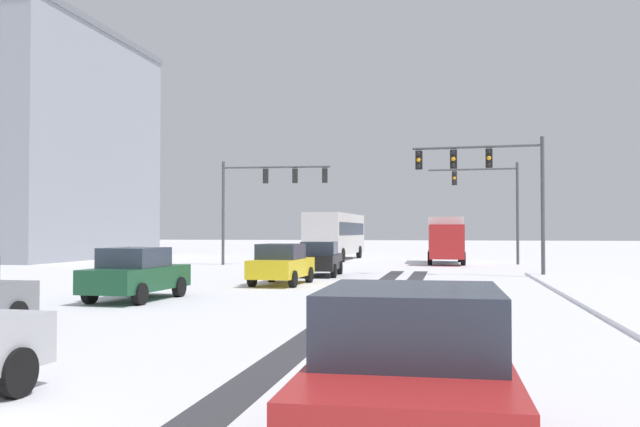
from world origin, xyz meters
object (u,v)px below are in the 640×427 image
car_yellow_cab_second (282,264)px  bus_oncoming (336,233)px  traffic_signal_far_left (266,188)px  car_red_sixth (412,374)px  car_black_lead (320,259)px  car_dark_green_third (136,274)px  traffic_signal_far_right (492,195)px  box_truck_delivery (446,238)px  traffic_signal_near_right (489,174)px

car_yellow_cab_second → bus_oncoming: (-1.75, 23.31, 1.18)m
traffic_signal_far_left → car_red_sixth: (10.95, -34.54, -4.00)m
car_black_lead → car_dark_green_third: (-3.41, -12.15, 0.00)m
traffic_signal_far_right → box_truck_delivery: size_ratio=0.87×
car_dark_green_third → car_red_sixth: bearing=-55.1°
traffic_signal_far_left → car_black_lead: (5.21, -9.25, -4.00)m
car_dark_green_third → bus_oncoming: bus_oncoming is taller
traffic_signal_far_left → car_yellow_cab_second: (4.71, -14.69, -4.00)m
box_truck_delivery → car_dark_green_third: bearing=-109.7°
traffic_signal_far_right → bus_oncoming: size_ratio=0.59×
bus_oncoming → traffic_signal_far_right: bearing=-23.5°
car_black_lead → box_truck_delivery: box_truck_delivery is taller
car_yellow_cab_second → box_truck_delivery: 19.97m
traffic_signal_far_right → traffic_signal_near_right: 11.96m
car_black_lead → box_truck_delivery: 14.70m
car_red_sixth → car_dark_green_third: bearing=124.9°
traffic_signal_far_left → car_dark_green_third: bearing=-85.2°
box_truck_delivery → car_yellow_cab_second: bearing=-108.3°
traffic_signal_far_right → traffic_signal_far_left: 14.48m
traffic_signal_near_right → bus_oncoming: 19.73m
traffic_signal_far_left → car_dark_green_third: traffic_signal_far_left is taller
car_black_lead → traffic_signal_far_right: bearing=56.3°
traffic_signal_near_right → car_dark_green_third: (-11.29, -13.33, -3.97)m
bus_oncoming → traffic_signal_far_left: bearing=-109.0°
car_red_sixth → box_truck_delivery: box_truck_delivery is taller
traffic_signal_near_right → bus_oncoming: bearing=121.2°
bus_oncoming → box_truck_delivery: 9.14m
traffic_signal_far_left → car_red_sixth: size_ratio=1.66×
car_dark_green_third → traffic_signal_near_right: bearing=49.7°
car_red_sixth → box_truck_delivery: bearing=90.0°
traffic_signal_near_right → box_truck_delivery: traffic_signal_near_right is taller
traffic_signal_far_left → car_black_lead: traffic_signal_far_left is taller
car_yellow_cab_second → box_truck_delivery: size_ratio=0.56×
traffic_signal_near_right → box_truck_delivery: (-2.10, 12.32, -3.16)m
car_red_sixth → box_truck_delivery: size_ratio=0.55×
car_black_lead → bus_oncoming: bearing=97.2°
car_yellow_cab_second → bus_oncoming: bus_oncoming is taller
traffic_signal_far_left → car_black_lead: size_ratio=1.64×
traffic_signal_far_left → box_truck_delivery: 12.20m
box_truck_delivery → bus_oncoming: bearing=151.4°
car_red_sixth → traffic_signal_far_left: bearing=107.6°
car_black_lead → car_red_sixth: (5.75, -25.29, 0.00)m
car_red_sixth → bus_oncoming: 43.91m
car_yellow_cab_second → car_dark_green_third: 7.32m
car_black_lead → box_truck_delivery: (5.78, 13.50, 0.82)m
traffic_signal_far_left → car_dark_green_third: (1.80, -21.40, -4.00)m
car_dark_green_third → box_truck_delivery: (9.18, 25.65, 0.82)m
car_dark_green_third → car_red_sixth: 16.01m
bus_oncoming → box_truck_delivery: bearing=-28.6°
traffic_signal_near_right → car_yellow_cab_second: (-8.38, -6.61, -3.97)m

